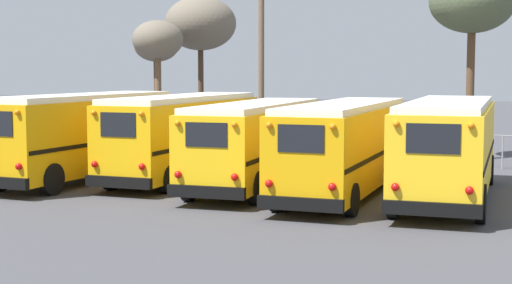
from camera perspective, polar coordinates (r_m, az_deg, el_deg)
The scene contains 12 objects.
ground_plane at distance 27.98m, azimuth 0.29°, elevation -3.19°, with size 160.00×160.00×0.00m, color #424247.
school_bus_0 at distance 29.86m, azimuth -12.34°, elevation 0.62°, with size 2.90×9.72×3.22m.
school_bus_1 at distance 29.69m, azimuth -5.29°, elevation 0.60°, with size 2.64×9.69×3.15m.
school_bus_2 at distance 27.52m, azimuth 0.10°, elevation 0.09°, with size 2.72×9.98×2.97m.
school_bus_3 at distance 25.96m, azimuth 6.50°, elevation -0.20°, with size 2.55×10.34×3.05m.
school_bus_4 at distance 25.55m, azimuth 13.82°, elevation -0.25°, with size 2.80×10.32×3.15m.
utility_pole at distance 38.62m, azimuth 0.39°, elevation 5.99°, with size 1.80×0.28×8.86m.
bare_tree_0 at distance 46.02m, azimuth -4.06°, elevation 8.55°, with size 4.15×4.15×8.34m.
bare_tree_1 at distance 36.89m, azimuth 15.46°, elevation 9.74°, with size 3.84×3.84×8.62m.
bare_tree_2 at distance 40.72m, azimuth -7.16°, elevation 7.25°, with size 2.62×2.62×6.64m.
bare_tree_3 at distance 43.55m, azimuth -7.25°, elevation 6.85°, with size 2.50×2.50×6.42m.
fence_line at distance 35.23m, azimuth 4.46°, elevation 0.19°, with size 21.29×0.06×1.42m.
Camera 1 is at (9.13, -26.12, 4.14)m, focal length 55.00 mm.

